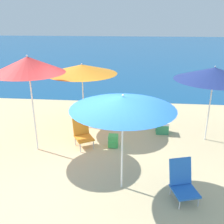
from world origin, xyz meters
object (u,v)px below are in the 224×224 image
object	(u,v)px
beach_chair_blue	(182,181)
beach_umbrella_blue	(123,103)
cooler_box	(162,127)
beach_umbrella_red	(28,65)
beach_chair_orange	(82,132)
backpack_green	(113,141)
beach_umbrella_navy	(214,74)
beach_umbrella_orange	(82,69)

from	to	relation	value
beach_chair_blue	beach_umbrella_blue	bearing A→B (deg)	154.98
cooler_box	beach_umbrella_red	bearing A→B (deg)	-157.82
beach_chair_orange	cooler_box	xyz separation A→B (m)	(2.20, 1.01, -0.22)
beach_chair_orange	backpack_green	bearing A→B (deg)	-30.35
beach_umbrella_blue	beach_umbrella_navy	distance (m)	3.25
beach_chair_blue	beach_umbrella_red	bearing A→B (deg)	139.54
beach_chair_blue	cooler_box	world-z (taller)	beach_chair_blue
beach_umbrella_red	beach_umbrella_navy	size ratio (longest dim) A/B	1.17
cooler_box	beach_chair_orange	bearing A→B (deg)	-155.26
beach_umbrella_blue	beach_chair_blue	size ratio (longest dim) A/B	2.64
beach_umbrella_red	backpack_green	size ratio (longest dim) A/B	7.45
beach_chair_orange	cooler_box	bearing A→B (deg)	-6.46
beach_umbrella_navy	beach_chair_blue	bearing A→B (deg)	-112.70
beach_chair_blue	cooler_box	xyz separation A→B (m)	(-0.12, 2.87, -0.17)
beach_umbrella_navy	backpack_green	bearing A→B (deg)	-165.25
beach_umbrella_navy	beach_umbrella_orange	bearing A→B (deg)	170.86
beach_chair_orange	beach_umbrella_orange	bearing A→B (deg)	68.83
beach_umbrella_navy	backpack_green	distance (m)	3.16
beach_umbrella_blue	beach_chair_orange	xyz separation A→B (m)	(-1.16, 1.69, -1.41)
backpack_green	cooler_box	size ratio (longest dim) A/B	0.88
beach_umbrella_blue	beach_umbrella_red	xyz separation A→B (m)	(-2.29, 1.34, 0.40)
beach_umbrella_orange	beach_umbrella_red	size ratio (longest dim) A/B	0.85
beach_umbrella_red	beach_umbrella_orange	bearing A→B (deg)	60.62
beach_umbrella_blue	backpack_green	size ratio (longest dim) A/B	6.01
beach_chair_orange	beach_umbrella_blue	bearing A→B (deg)	-86.67
beach_umbrella_red	beach_chair_blue	world-z (taller)	beach_umbrella_red
beach_chair_blue	backpack_green	xyz separation A→B (m)	(-1.50, 1.87, -0.19)
beach_umbrella_blue	cooler_box	world-z (taller)	beach_umbrella_blue
beach_chair_blue	beach_umbrella_orange	bearing A→B (deg)	112.36
beach_umbrella_blue	beach_umbrella_orange	world-z (taller)	beach_umbrella_orange
beach_umbrella_blue	beach_umbrella_orange	distance (m)	3.26
beach_chair_blue	beach_chair_orange	size ratio (longest dim) A/B	0.92
beach_umbrella_navy	beach_chair_blue	world-z (taller)	beach_umbrella_navy
beach_umbrella_red	beach_umbrella_blue	bearing A→B (deg)	-30.36
beach_umbrella_orange	backpack_green	world-z (taller)	beach_umbrella_orange
beach_umbrella_red	beach_chair_orange	size ratio (longest dim) A/B	3.02
beach_umbrella_orange	cooler_box	xyz separation A→B (m)	(2.42, -0.25, -1.65)
beach_umbrella_orange	cooler_box	size ratio (longest dim) A/B	5.63
backpack_green	beach_umbrella_red	bearing A→B (deg)	-169.67
beach_umbrella_red	beach_umbrella_navy	world-z (taller)	beach_umbrella_red
beach_umbrella_orange	beach_umbrella_navy	size ratio (longest dim) A/B	1.00
beach_chair_orange	backpack_green	size ratio (longest dim) A/B	2.47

